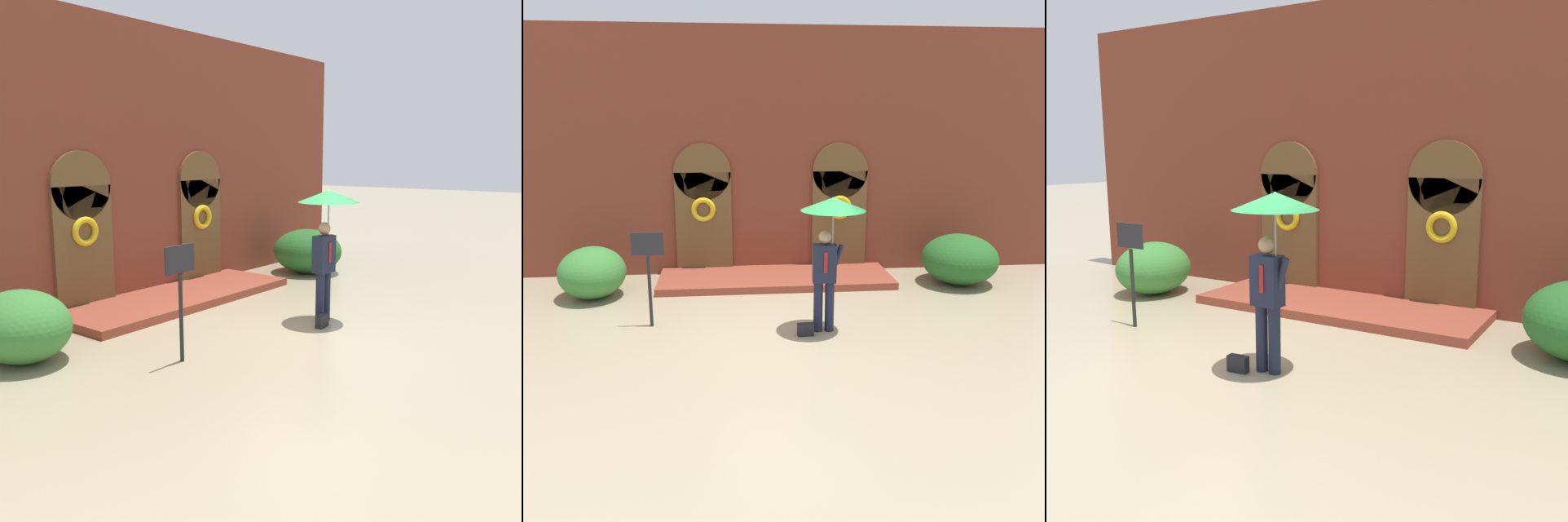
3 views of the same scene
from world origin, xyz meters
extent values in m
plane|color=tan|center=(0.00, 0.00, 0.00)|extent=(80.00, 80.00, 0.00)
cube|color=brown|center=(0.00, 4.20, 2.80)|extent=(14.00, 0.50, 5.60)
cube|color=brown|center=(-1.60, 3.91, 1.20)|extent=(1.30, 0.08, 2.40)
cylinder|color=brown|center=(-1.60, 3.91, 2.40)|extent=(1.30, 0.08, 1.30)
cube|color=brown|center=(1.60, 3.91, 1.20)|extent=(1.30, 0.08, 2.40)
cylinder|color=brown|center=(1.60, 3.91, 2.40)|extent=(1.30, 0.08, 1.30)
torus|color=gold|center=(-1.60, 3.84, 1.55)|extent=(0.56, 0.12, 0.56)
torus|color=gold|center=(1.60, 3.84, 1.55)|extent=(0.56, 0.12, 0.56)
cube|color=brown|center=(0.00, 3.05, 0.08)|extent=(5.20, 1.80, 0.16)
cylinder|color=#191E33|center=(0.49, -0.05, 0.45)|extent=(0.16, 0.16, 0.90)
cylinder|color=#191E33|center=(0.69, -0.05, 0.45)|extent=(0.16, 0.16, 0.90)
cube|color=#191E33|center=(0.59, -0.05, 1.23)|extent=(0.42, 0.27, 0.66)
cube|color=#A51919|center=(0.59, -0.18, 1.27)|extent=(0.06, 0.02, 0.36)
sphere|color=#A87A5B|center=(0.59, -0.05, 1.69)|extent=(0.22, 0.22, 0.22)
cylinder|color=#191E33|center=(0.81, -0.05, 1.33)|extent=(0.22, 0.09, 0.46)
cylinder|color=gray|center=(0.72, -0.05, 1.65)|extent=(0.02, 0.02, 0.98)
cone|color=#1E7538|center=(0.72, -0.05, 2.25)|extent=(1.10, 1.10, 0.22)
cone|color=white|center=(0.72, -0.05, 2.27)|extent=(0.61, 0.61, 0.20)
cube|color=black|center=(0.24, -0.25, 0.11)|extent=(0.29, 0.14, 0.22)
cylinder|color=black|center=(-2.45, 0.48, 0.65)|extent=(0.06, 0.06, 1.30)
cube|color=#232328|center=(-2.45, 0.48, 1.52)|extent=(0.56, 0.03, 0.40)
ellipsoid|color=#387A33|center=(-3.86, 2.33, 0.53)|extent=(1.37, 1.58, 1.05)
camera|label=1|loc=(-8.16, -5.37, 2.99)|focal=40.00mm
camera|label=2|loc=(-1.04, -9.55, 3.75)|focal=40.00mm
camera|label=3|loc=(4.72, -6.01, 2.85)|focal=40.00mm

